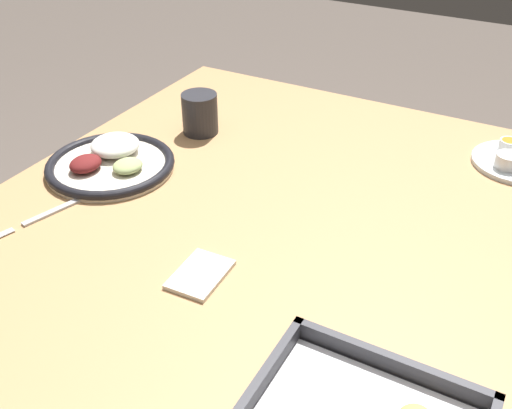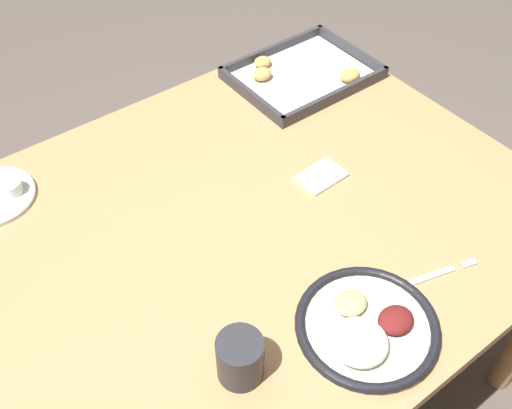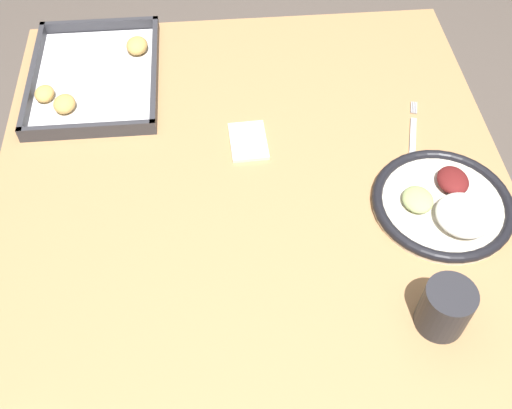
# 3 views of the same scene
# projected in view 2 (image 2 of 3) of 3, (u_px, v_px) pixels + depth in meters

# --- Properties ---
(ground_plane) EXTENTS (8.00, 8.00, 0.00)m
(ground_plane) POSITION_uv_depth(u_px,v_px,m) (257.00, 373.00, 1.82)
(ground_plane) COLOR #564C44
(dining_table) EXTENTS (1.22, 1.01, 0.72)m
(dining_table) POSITION_uv_depth(u_px,v_px,m) (258.00, 240.00, 1.36)
(dining_table) COLOR #AD7F51
(dining_table) RESTS_ON ground_plane
(dinner_plate) EXTENTS (0.27, 0.27, 0.05)m
(dinner_plate) POSITION_uv_depth(u_px,v_px,m) (367.00, 327.00, 1.08)
(dinner_plate) COLOR beige
(dinner_plate) RESTS_ON dining_table
(fork) EXTENTS (0.21, 0.07, 0.00)m
(fork) POSITION_uv_depth(u_px,v_px,m) (426.00, 278.00, 1.17)
(fork) COLOR #B2B2B7
(fork) RESTS_ON dining_table
(baking_tray) EXTENTS (0.37, 0.28, 0.04)m
(baking_tray) POSITION_uv_depth(u_px,v_px,m) (302.00, 74.00, 1.64)
(baking_tray) COLOR #333338
(baking_tray) RESTS_ON dining_table
(drinking_cup) EXTENTS (0.08, 0.08, 0.09)m
(drinking_cup) POSITION_uv_depth(u_px,v_px,m) (240.00, 358.00, 1.00)
(drinking_cup) COLOR #28282D
(drinking_cup) RESTS_ON dining_table
(napkin) EXTENTS (0.11, 0.08, 0.01)m
(napkin) POSITION_uv_depth(u_px,v_px,m) (321.00, 177.00, 1.37)
(napkin) COLOR silver
(napkin) RESTS_ON dining_table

